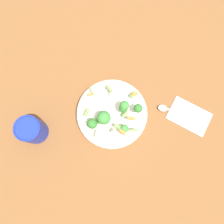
{
  "coord_description": "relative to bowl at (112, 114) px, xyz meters",
  "views": [
    {
      "loc": [
        -0.16,
        0.06,
        0.82
      ],
      "look_at": [
        0.0,
        0.0,
        0.06
      ],
      "focal_mm": 35.0,
      "sensor_mm": 36.0,
      "label": 1
    }
  ],
  "objects": [
    {
      "name": "ground_plane",
      "position": [
        0.0,
        0.0,
        -0.03
      ],
      "size": [
        3.0,
        3.0,
        0.0
      ],
      "primitive_type": "plane",
      "color": "brown"
    },
    {
      "name": "bowl",
      "position": [
        0.0,
        0.0,
        0.0
      ],
      "size": [
        0.26,
        0.26,
        0.05
      ],
      "color": "silver",
      "rests_on": "ground_plane"
    },
    {
      "name": "pasta_salad",
      "position": [
        -0.02,
        0.01,
        0.06
      ],
      "size": [
        0.21,
        0.21,
        0.07
      ],
      "color": "#8CB766",
      "rests_on": "bowl"
    },
    {
      "name": "cup",
      "position": [
        0.03,
        0.29,
        0.03
      ],
      "size": [
        0.09,
        0.09,
        0.11
      ],
      "color": "#192DAD",
      "rests_on": "ground_plane"
    },
    {
      "name": "napkin",
      "position": [
        -0.1,
        -0.28,
        -0.02
      ],
      "size": [
        0.18,
        0.18,
        0.01
      ],
      "color": "#B2BCC6",
      "rests_on": "ground_plane"
    },
    {
      "name": "spoon",
      "position": [
        -0.06,
        -0.22,
        -0.01
      ],
      "size": [
        0.11,
        0.16,
        0.01
      ],
      "rotation": [
        0.0,
        0.0,
        7.27
      ],
      "color": "silver",
      "rests_on": "napkin"
    }
  ]
}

